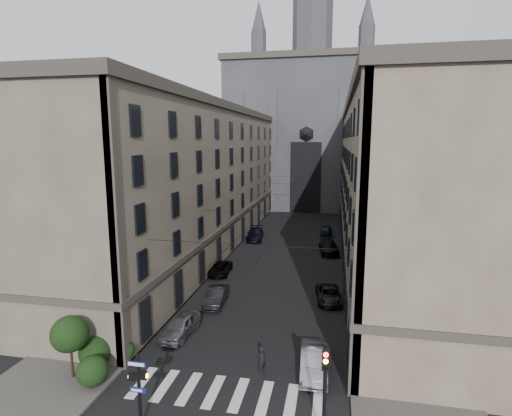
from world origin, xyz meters
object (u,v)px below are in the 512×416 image
Objects in this scene: car_left_midnear at (216,296)px; car_left_near at (181,326)px; pedestrian_signal_left at (139,385)px; car_right_near at (314,361)px; car_left_midfar at (220,268)px; car_left_far at (255,234)px; traffic_light_right at (325,384)px; gothic_tower at (310,124)px; car_right_far at (326,231)px; car_right_midnear at (329,294)px; car_right_midfar at (329,247)px; pedestrian at (262,361)px.

car_left_near is at bearing -102.99° from car_left_midnear.
pedestrian_signal_left is 0.86× the size of car_right_near.
car_left_midnear is 8.04m from car_left_midfar.
car_left_far is at bearing 104.29° from car_right_near.
traffic_light_right is at bearing -35.23° from car_left_near.
car_left_midnear is at bearing 123.08° from traffic_light_right.
gothic_tower reaches higher than car_left_midfar.
car_left_midnear is at bearing 132.01° from car_right_near.
pedestrian_signal_left is 0.90× the size of car_left_midnear.
gothic_tower is 34.47m from car_right_far.
traffic_light_right is at bearing -66.51° from car_left_midfar.
car_left_near is at bearing -94.62° from gothic_tower.
car_left_midnear is 0.79× the size of car_left_far.
car_left_near is 0.95× the size of car_left_midfar.
pedestrian_signal_left is 0.87× the size of car_right_midnear.
car_left_midfar is (-1.96, 7.79, -0.09)m from car_left_midnear.
car_right_midfar reaches higher than car_left_midfar.
car_right_far is at bearing 78.97° from car_left_near.
car_left_far reaches higher than car_left_midfar.
car_left_near is 26.63m from car_right_midfar.
traffic_light_right is 1.11× the size of car_right_near.
car_left_near is 0.80× the size of car_right_midfar.
pedestrian is (6.86, -3.72, 0.15)m from car_left_near.
car_right_near is (9.05, -8.97, 0.03)m from car_left_midnear.
car_right_midfar is (11.43, 10.71, 0.16)m from car_left_midfar.
car_left_near is 0.95× the size of car_right_midnear.
car_right_midfar is at bearing -82.44° from gothic_tower.
traffic_light_right is 7.05m from pedestrian.
car_left_near is 2.46× the size of pedestrian.
car_right_near reaches higher than car_right_midnear.
car_right_midfar is (-0.36, 33.60, -2.49)m from traffic_light_right.
car_left_far is (0.75, 15.69, 0.18)m from car_left_midfar.
car_left_midnear is 0.97× the size of car_right_midnear.
pedestrian_signal_left reaches higher than pedestrian.
car_right_midfar reaches higher than car_left_near.
pedestrian_signal_left is 9.77m from car_left_near.
gothic_tower is 38.80m from car_left_far.
traffic_light_right is 1.16× the size of car_left_midnear.
car_left_midnear is 20.79m from car_right_midfar.
car_left_far is 1.39× the size of car_right_far.
car_left_midfar is 0.99× the size of car_right_near.
car_right_midfar is (10.68, -4.98, -0.02)m from car_left_far.
pedestrian is (-2.97, -38.11, 0.20)m from car_right_far.
pedestrian_signal_left reaches higher than car_left_far.
car_left_far is at bearing 35.47° from pedestrian.
car_right_far is at bearing 18.88° from pedestrian.
car_left_near is 0.78× the size of car_left_far.
car_left_far reaches higher than car_right_midfar.
pedestrian is at bearing -113.93° from car_right_midnear.
car_right_near is 0.85× the size of car_right_midfar.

